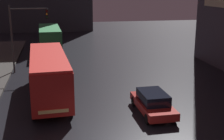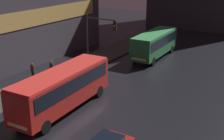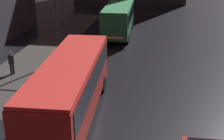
% 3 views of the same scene
% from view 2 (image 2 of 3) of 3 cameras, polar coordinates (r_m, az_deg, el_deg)
% --- Properties ---
extents(sidewalk_left, '(4.00, 48.00, 0.15)m').
position_cam_2_polar(sidewalk_left, '(30.63, -14.38, -3.02)').
color(sidewalk_left, '#3D3A38').
rests_on(sidewalk_left, ground).
extents(bus_near, '(3.04, 10.18, 3.32)m').
position_cam_2_polar(bus_near, '(24.90, -9.01, -2.95)').
color(bus_near, '#AD1E19').
rests_on(bus_near, ground).
extents(bus_far, '(2.90, 9.18, 3.16)m').
position_cam_2_polar(bus_far, '(39.01, 7.79, 5.05)').
color(bus_far, '#236B38').
rests_on(bus_far, ground).
extents(pedestrian_near, '(0.49, 0.49, 1.78)m').
position_cam_2_polar(pedestrian_near, '(31.89, -14.33, 0.03)').
color(pedestrian_near, black).
rests_on(pedestrian_near, sidewalk_left).
extents(pedestrian_mid, '(0.58, 0.58, 1.68)m').
position_cam_2_polar(pedestrian_mid, '(32.48, -10.99, 0.56)').
color(pedestrian_mid, black).
rests_on(pedestrian_mid, sidewalk_left).
extents(traffic_light_main, '(3.58, 0.35, 6.35)m').
position_cam_2_polar(traffic_light_main, '(31.53, -2.78, 6.28)').
color(traffic_light_main, '#2D2D2D').
rests_on(traffic_light_main, ground).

